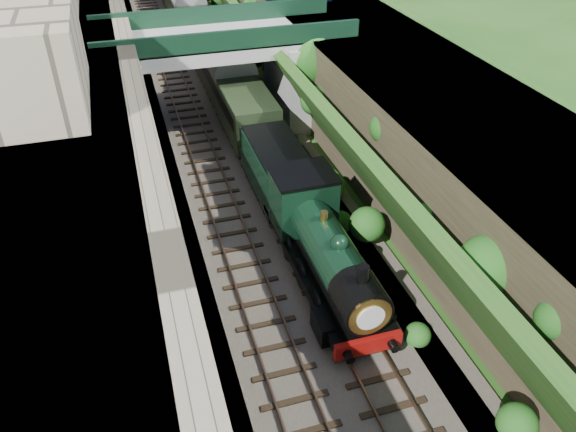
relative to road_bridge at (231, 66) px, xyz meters
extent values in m
plane|color=#1E4714|center=(-0.94, -24.00, -4.08)|extent=(160.00, 160.00, 0.00)
cube|color=#473F38|center=(-0.94, -4.00, -3.98)|extent=(10.00, 90.00, 0.20)
cube|color=#756B56|center=(-6.44, -4.00, -0.58)|extent=(1.00, 90.00, 7.00)
cube|color=#262628|center=(-9.94, -4.00, -0.58)|extent=(6.00, 90.00, 7.00)
cube|color=#262628|center=(8.56, -4.00, -0.95)|extent=(8.00, 90.00, 6.25)
cube|color=#1E4714|center=(4.06, -4.00, -1.38)|extent=(4.02, 90.00, 6.36)
sphere|color=#194C14|center=(3.20, -27.05, -2.57)|extent=(1.32, 1.32, 1.32)
sphere|color=#194C14|center=(4.88, -25.65, 0.17)|extent=(1.37, 1.37, 1.37)
sphere|color=#194C14|center=(4.66, -22.42, -0.19)|extent=(2.37, 2.37, 2.37)
sphere|color=#194C14|center=(4.28, -18.21, -0.81)|extent=(1.25, 1.25, 1.25)
sphere|color=#194C14|center=(3.10, -15.55, -2.73)|extent=(1.75, 1.75, 1.75)
sphere|color=#194C14|center=(5.20, -12.56, 0.69)|extent=(1.78, 1.78, 1.78)
sphere|color=#194C14|center=(2.76, -10.87, -3.29)|extent=(2.09, 2.09, 2.09)
sphere|color=#194C14|center=(5.28, -6.26, 0.82)|extent=(1.30, 1.30, 1.30)
sphere|color=#194C14|center=(4.17, -4.73, -0.98)|extent=(1.81, 1.81, 1.81)
sphere|color=#194C14|center=(3.81, -0.64, -1.57)|extent=(1.58, 1.58, 1.58)
sphere|color=#194C14|center=(4.77, 2.61, -0.02)|extent=(2.11, 2.11, 2.11)
sphere|color=#194C14|center=(5.14, 5.16, 0.59)|extent=(2.27, 2.27, 2.27)
sphere|color=#194C14|center=(3.37, 7.29, -2.28)|extent=(1.40, 1.40, 1.40)
sphere|color=#194C14|center=(4.92, 11.65, 0.23)|extent=(2.34, 2.34, 2.34)
sphere|color=#194C14|center=(4.91, 13.71, 0.22)|extent=(1.71, 1.71, 1.71)
sphere|color=#194C14|center=(2.89, 17.23, -3.06)|extent=(2.38, 2.38, 2.38)
cube|color=black|center=(-2.94, -4.00, -3.84)|extent=(2.50, 90.00, 0.07)
cube|color=brown|center=(-3.66, -4.00, -3.75)|extent=(0.08, 90.00, 0.14)
cube|color=brown|center=(-2.23, -4.00, -3.75)|extent=(0.08, 90.00, 0.14)
cube|color=black|center=(0.26, -4.00, -3.84)|extent=(2.50, 90.00, 0.07)
cube|color=brown|center=(-0.46, -4.00, -3.75)|extent=(0.08, 90.00, 0.14)
cube|color=brown|center=(0.97, -4.00, -3.75)|extent=(0.08, 90.00, 0.14)
cube|color=gray|center=(-0.44, 0.00, 1.62)|extent=(16.00, 6.00, 0.90)
cube|color=#123320|center=(-0.44, -2.85, 2.57)|extent=(16.00, 0.30, 1.20)
cube|color=#123320|center=(-0.44, 2.85, 2.57)|extent=(16.00, 0.30, 1.20)
cube|color=gray|center=(-6.44, 0.00, -1.23)|extent=(1.40, 6.40, 5.70)
cube|color=gray|center=(4.26, 0.00, -1.23)|extent=(2.40, 6.40, 5.70)
cube|color=gray|center=(-10.44, -10.00, 4.92)|extent=(4.00, 8.00, 4.00)
cylinder|color=black|center=(4.86, -2.12, -1.88)|extent=(0.30, 0.30, 4.40)
sphere|color=#194C14|center=(4.86, -2.12, 0.72)|extent=(3.60, 3.60, 3.60)
sphere|color=#194C14|center=(5.36, -1.32, 0.12)|extent=(2.40, 2.40, 2.40)
cube|color=black|center=(0.26, -18.16, -3.58)|extent=(2.40, 8.40, 0.60)
cube|color=black|center=(0.26, -17.16, -3.03)|extent=(2.70, 10.00, 0.35)
cube|color=maroon|center=(0.26, -22.26, -3.13)|extent=(2.70, 0.25, 0.70)
cylinder|color=black|center=(0.26, -17.96, -1.73)|extent=(1.90, 5.60, 1.90)
cylinder|color=black|center=(0.26, -21.26, -1.73)|extent=(1.96, 1.80, 1.96)
cylinder|color=white|center=(0.26, -22.24, -1.73)|extent=(1.10, 0.05, 1.10)
cylinder|color=black|center=(0.26, -21.26, -0.53)|extent=(0.44, 0.44, 0.90)
sphere|color=black|center=(0.26, -18.96, -0.73)|extent=(0.76, 0.76, 0.76)
cylinder|color=#A57F33|center=(0.26, -17.16, -0.63)|extent=(0.32, 0.32, 0.50)
cube|color=black|center=(0.26, -14.36, -1.58)|extent=(2.75, 2.40, 2.80)
cube|color=black|center=(0.26, -14.36, -0.13)|extent=(2.85, 2.50, 0.15)
cube|color=black|center=(-0.99, -20.76, -3.23)|extent=(0.60, 1.40, 0.90)
cube|color=black|center=(1.51, -20.76, -3.23)|extent=(0.60, 1.40, 0.90)
cube|color=black|center=(0.26, -9.96, -3.63)|extent=(2.30, 6.00, 0.50)
cube|color=black|center=(0.26, -9.96, -3.38)|extent=(2.60, 6.00, 0.50)
cube|color=black|center=(0.26, -9.96, -2.18)|extent=(2.70, 6.00, 2.40)
cube|color=black|center=(0.26, -9.96, -0.93)|extent=(2.50, 5.60, 0.20)
cube|color=black|center=(0.26, 2.64, -3.68)|extent=(2.30, 17.00, 0.40)
cube|color=black|center=(0.26, 2.64, -3.43)|extent=(2.50, 17.00, 0.50)
cube|color=black|center=(0.26, 2.64, -1.93)|extent=(2.80, 18.00, 2.70)
cube|color=slate|center=(0.26, 2.64, -0.43)|extent=(2.90, 18.00, 0.50)
cube|color=black|center=(0.26, 21.44, -3.68)|extent=(2.30, 17.00, 0.40)
cube|color=black|center=(0.26, 21.44, -3.43)|extent=(2.50, 17.00, 0.50)
cube|color=black|center=(0.26, 21.44, -1.93)|extent=(2.80, 18.00, 2.70)
camera|label=1|loc=(-6.86, -35.26, 12.85)|focal=35.00mm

